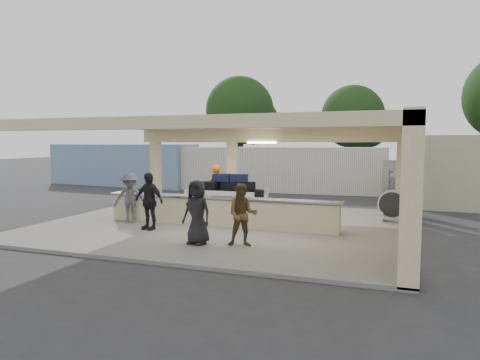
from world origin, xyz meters
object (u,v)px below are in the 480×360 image
at_px(passenger_d, 197,212).
at_px(baggage_handler, 215,189).
at_px(passenger_a, 243,215).
at_px(passenger_c, 130,198).
at_px(baggage_counter, 219,211).
at_px(container_blue, 122,165).
at_px(passenger_b, 149,201).
at_px(luggage_cart, 227,193).
at_px(car_dark, 383,177).
at_px(container_white, 281,169).
at_px(car_white_a, 441,179).
at_px(drum_fan, 393,205).

bearing_deg(passenger_d, baggage_handler, 118.19).
height_order(passenger_a, passenger_c, passenger_c).
distance_m(baggage_counter, container_blue, 16.61).
bearing_deg(passenger_a, container_blue, 117.62).
distance_m(baggage_counter, passenger_b, 2.33).
relative_size(luggage_cart, passenger_b, 1.52).
bearing_deg(car_dark, container_blue, 108.23).
bearing_deg(container_white, car_white_a, 10.52).
distance_m(luggage_cart, baggage_handler, 0.71).
distance_m(baggage_handler, car_dark, 14.77).
relative_size(baggage_handler, passenger_a, 1.13).
relative_size(car_white_a, container_white, 0.45).
height_order(luggage_cart, container_white, container_white).
xyz_separation_m(baggage_handler, container_blue, (-10.83, 9.34, 0.33)).
bearing_deg(drum_fan, luggage_cart, -162.51).
bearing_deg(luggage_cart, car_white_a, 55.97).
height_order(drum_fan, container_blue, container_blue).
distance_m(baggage_handler, car_white_a, 14.79).
xyz_separation_m(baggage_counter, passenger_d, (0.43, -2.59, 0.40)).
height_order(baggage_counter, container_white, container_white).
bearing_deg(passenger_d, car_dark, 87.22).
bearing_deg(passenger_a, passenger_d, 172.68).
bearing_deg(passenger_a, drum_fan, 37.36).
distance_m(passenger_d, container_blue, 18.78).
bearing_deg(passenger_c, car_white_a, 17.29).
distance_m(passenger_a, passenger_c, 5.17).
bearing_deg(container_blue, passenger_c, -48.30).
relative_size(luggage_cart, container_white, 0.23).
distance_m(container_white, container_blue, 11.09).
xyz_separation_m(luggage_cart, baggage_handler, (-0.62, 0.33, 0.09)).
xyz_separation_m(drum_fan, passenger_b, (-7.38, -4.16, 0.33)).
distance_m(luggage_cart, drum_fan, 6.03).
distance_m(baggage_handler, container_blue, 14.30).
relative_size(car_dark, container_white, 0.34).
bearing_deg(passenger_b, baggage_counter, 43.49).
distance_m(baggage_counter, car_dark, 16.49).
height_order(passenger_b, passenger_d, passenger_b).
height_order(passenger_c, passenger_d, passenger_d).
distance_m(luggage_cart, car_dark, 14.84).
xyz_separation_m(container_white, container_blue, (-11.09, -0.10, 0.08)).
xyz_separation_m(baggage_counter, car_white_a, (8.12, 13.82, 0.19)).
bearing_deg(baggage_handler, passenger_c, -11.72).
bearing_deg(luggage_cart, passenger_b, -112.44).
distance_m(drum_fan, passenger_d, 7.45).
distance_m(passenger_a, container_white, 14.28).
xyz_separation_m(luggage_cart, container_white, (-0.36, 9.77, 0.33)).
height_order(luggage_cart, passenger_b, passenger_b).
relative_size(luggage_cart, container_blue, 0.26).
distance_m(baggage_counter, luggage_cart, 1.99).
xyz_separation_m(baggage_handler, passenger_a, (2.75, -4.62, -0.11)).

